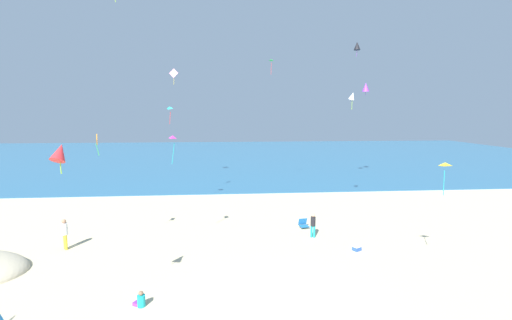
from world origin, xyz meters
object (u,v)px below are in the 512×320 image
at_px(person_2, 141,301).
at_px(person_3, 313,224).
at_px(beach_chair_near_camera, 303,224).
at_px(person_1, 65,232).
at_px(kite_orange, 97,140).
at_px(kite_yellow, 445,165).
at_px(kite_white, 352,96).
at_px(kite_green, 271,61).
at_px(kite_black, 357,46).
at_px(kite_magenta, 173,138).
at_px(kite_purple, 366,87).
at_px(kite_red, 60,152).
at_px(kite_teal, 169,108).
at_px(kite_pink, 174,74).
at_px(cooler_box, 357,248).

distance_m(person_2, person_3, 11.21).
bearing_deg(beach_chair_near_camera, person_3, -4.84).
bearing_deg(person_1, kite_orange, 122.49).
bearing_deg(kite_yellow, kite_white, 91.49).
bearing_deg(kite_green, kite_black, -3.64).
distance_m(beach_chair_near_camera, kite_black, 18.97).
relative_size(person_1, kite_green, 1.18).
distance_m(kite_magenta, kite_orange, 3.87).
bearing_deg(kite_purple, kite_red, -128.25).
xyz_separation_m(kite_purple, kite_green, (-10.91, -3.97, 2.11)).
distance_m(kite_magenta, kite_green, 17.51).
bearing_deg(kite_magenta, kite_teal, 99.96).
xyz_separation_m(kite_yellow, kite_black, (2.49, 18.28, 8.62)).
relative_size(kite_black, kite_orange, 1.20).
bearing_deg(kite_teal, person_1, -125.79).
bearing_deg(kite_pink, person_2, -85.46).
distance_m(kite_yellow, kite_white, 11.97).
relative_size(cooler_box, kite_red, 0.50).
bearing_deg(kite_purple, kite_magenta, -133.96).
distance_m(person_3, kite_pink, 22.66).
xyz_separation_m(kite_purple, kite_teal, (-19.36, -11.21, -2.43)).
height_order(person_2, kite_pink, kite_pink).
bearing_deg(person_2, kite_teal, -58.30).
xyz_separation_m(cooler_box, person_2, (-10.62, -4.81, 0.11)).
distance_m(person_3, kite_purple, 22.12).
distance_m(person_1, kite_green, 22.55).
relative_size(kite_teal, kite_orange, 1.16).
height_order(person_3, kite_red, kite_red).
bearing_deg(kite_green, kite_white, -54.37).
bearing_deg(kite_teal, kite_red, -94.47).
bearing_deg(kite_red, kite_white, 44.53).
relative_size(beach_chair_near_camera, kite_teal, 0.54).
xyz_separation_m(beach_chair_near_camera, cooler_box, (2.12, -4.09, -0.13)).
height_order(person_2, kite_red, kite_red).
relative_size(beach_chair_near_camera, kite_pink, 0.44).
xyz_separation_m(kite_yellow, kite_orange, (-16.60, 3.89, 0.93)).
height_order(person_2, kite_yellow, kite_yellow).
distance_m(beach_chair_near_camera, kite_magenta, 10.47).
height_order(beach_chair_near_camera, person_2, person_2).
distance_m(kite_purple, kite_white, 12.76).
bearing_deg(kite_red, kite_orange, 101.02).
distance_m(kite_yellow, kite_black, 20.37).
bearing_deg(cooler_box, kite_green, 100.53).
relative_size(kite_black, kite_pink, 0.83).
relative_size(person_3, kite_green, 1.01).
xyz_separation_m(person_1, kite_red, (3.75, -8.01, 5.35)).
distance_m(kite_red, kite_magenta, 7.73).
bearing_deg(cooler_box, kite_teal, 143.65).
xyz_separation_m(person_3, kite_magenta, (-8.09, -1.40, 5.44)).
height_order(kite_purple, kite_white, kite_purple).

